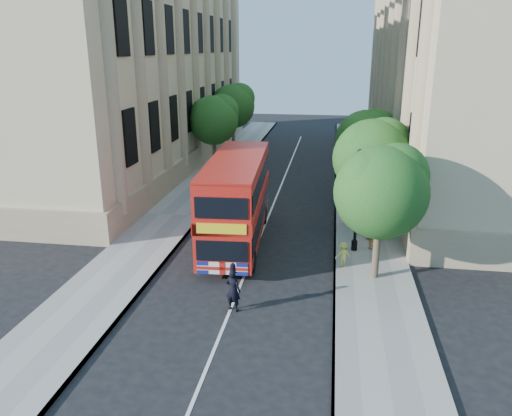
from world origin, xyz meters
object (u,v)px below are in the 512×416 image
at_px(lamp_post, 357,205).
at_px(box_van, 234,178).
at_px(police_constable, 233,290).
at_px(woman_pedestrian, 372,224).
at_px(double_decker_bus, 237,198).

height_order(lamp_post, box_van, lamp_post).
bearing_deg(lamp_post, police_constable, -126.13).
distance_m(box_van, woman_pedestrian, 11.44).
bearing_deg(lamp_post, double_decker_bus, 177.45).
xyz_separation_m(lamp_post, double_decker_bus, (-6.07, 0.27, -0.04)).
bearing_deg(woman_pedestrian, police_constable, 18.34).
height_order(police_constable, woman_pedestrian, woman_pedestrian).
distance_m(lamp_post, double_decker_bus, 6.07).
xyz_separation_m(lamp_post, box_van, (-7.91, 8.90, -1.24)).
distance_m(double_decker_bus, police_constable, 7.23).
bearing_deg(woman_pedestrian, double_decker_bus, -25.53).
xyz_separation_m(double_decker_bus, woman_pedestrian, (7.01, 1.39, -1.50)).
bearing_deg(box_van, woman_pedestrian, -36.33).
relative_size(box_van, woman_pedestrian, 2.70).
height_order(lamp_post, police_constable, lamp_post).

